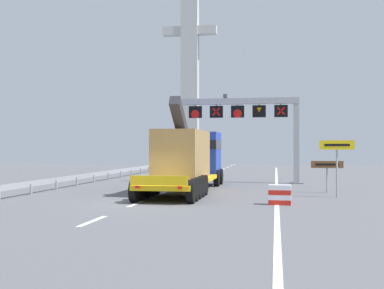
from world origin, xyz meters
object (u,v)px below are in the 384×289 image
at_px(exit_sign_yellow, 337,153).
at_px(tourist_info_sign_brown, 327,168).
at_px(overhead_lane_gantry, 253,115).
at_px(crash_barrier_striped, 280,195).
at_px(bridge_pylon_distant, 190,54).
at_px(heavy_haul_truck_yellow, 190,157).

xyz_separation_m(exit_sign_yellow, tourist_info_sign_brown, (-0.24, 2.65, -0.86)).
bearing_deg(tourist_info_sign_brown, exit_sign_yellow, -84.75).
relative_size(overhead_lane_gantry, exit_sign_yellow, 3.08).
xyz_separation_m(exit_sign_yellow, crash_barrier_striped, (-2.96, -3.92, -1.83)).
height_order(overhead_lane_gantry, tourist_info_sign_brown, overhead_lane_gantry).
distance_m(exit_sign_yellow, crash_barrier_striped, 5.25).
bearing_deg(crash_barrier_striped, overhead_lane_gantry, 97.30).
relative_size(overhead_lane_gantry, tourist_info_sign_brown, 5.01).
xyz_separation_m(tourist_info_sign_brown, bridge_pylon_distant, (-17.07, 52.77, 16.82)).
relative_size(exit_sign_yellow, tourist_info_sign_brown, 1.62).
bearing_deg(exit_sign_yellow, heavy_haul_truck_yellow, 158.58).
xyz_separation_m(heavy_haul_truck_yellow, crash_barrier_striped, (5.37, -7.19, -1.54)).
relative_size(exit_sign_yellow, bridge_pylon_distant, 0.08).
bearing_deg(heavy_haul_truck_yellow, overhead_lane_gantry, 62.32).
relative_size(heavy_haul_truck_yellow, exit_sign_yellow, 4.74).
xyz_separation_m(heavy_haul_truck_yellow, tourist_info_sign_brown, (8.09, -0.62, -0.57)).
xyz_separation_m(overhead_lane_gantry, exit_sign_yellow, (4.76, -10.08, -2.69)).
relative_size(tourist_info_sign_brown, crash_barrier_striped, 1.77).
bearing_deg(exit_sign_yellow, crash_barrier_striped, -127.05).
xyz_separation_m(tourist_info_sign_brown, crash_barrier_striped, (-2.72, -6.57, -0.97)).
xyz_separation_m(overhead_lane_gantry, heavy_haul_truck_yellow, (-3.57, -6.81, -2.98)).
bearing_deg(overhead_lane_gantry, tourist_info_sign_brown, -58.74).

